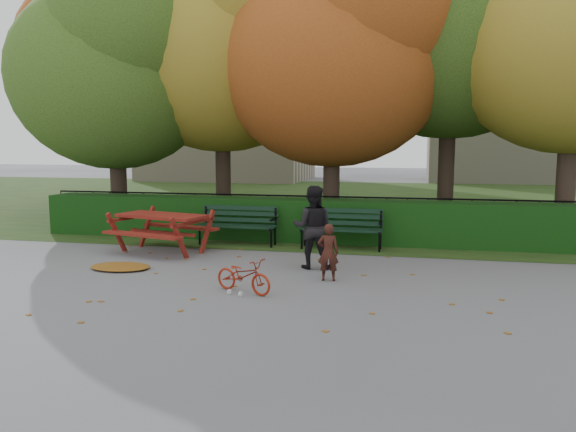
% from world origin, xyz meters
% --- Properties ---
extents(ground, '(90.00, 90.00, 0.00)m').
position_xyz_m(ground, '(0.00, 0.00, 0.00)').
color(ground, slate).
rests_on(ground, ground).
extents(grass_strip, '(90.00, 90.00, 0.00)m').
position_xyz_m(grass_strip, '(0.00, 14.00, 0.01)').
color(grass_strip, '#1D3314').
rests_on(grass_strip, ground).
extents(building_left, '(10.00, 7.00, 15.00)m').
position_xyz_m(building_left, '(-9.00, 26.00, 7.50)').
color(building_left, '#B3A88C').
rests_on(building_left, ground).
extents(building_right, '(9.00, 6.00, 12.00)m').
position_xyz_m(building_right, '(8.00, 28.00, 6.00)').
color(building_right, '#B3A88C').
rests_on(building_right, ground).
extents(hedge, '(13.00, 0.90, 1.00)m').
position_xyz_m(hedge, '(0.00, 4.50, 0.50)').
color(hedge, black).
rests_on(hedge, ground).
extents(iron_fence, '(14.00, 0.04, 1.02)m').
position_xyz_m(iron_fence, '(0.00, 5.30, 0.54)').
color(iron_fence, black).
rests_on(iron_fence, ground).
extents(tree_a, '(5.88, 5.60, 7.48)m').
position_xyz_m(tree_a, '(-5.19, 5.58, 4.52)').
color(tree_a, '#30241C').
rests_on(tree_a, ground).
extents(tree_b, '(6.72, 6.40, 8.79)m').
position_xyz_m(tree_b, '(-2.44, 6.75, 5.40)').
color(tree_b, '#30241C').
rests_on(tree_b, ground).
extents(tree_c, '(6.30, 6.00, 8.00)m').
position_xyz_m(tree_c, '(0.83, 5.96, 4.82)').
color(tree_c, '#30241C').
rests_on(tree_c, ground).
extents(tree_d, '(7.14, 6.80, 9.58)m').
position_xyz_m(tree_d, '(3.88, 7.23, 5.98)').
color(tree_d, '#30241C').
rests_on(tree_d, ground).
extents(tree_f, '(6.93, 6.60, 9.19)m').
position_xyz_m(tree_f, '(-7.13, 9.24, 5.69)').
color(tree_f, '#30241C').
rests_on(tree_f, ground).
extents(bench_left, '(1.80, 0.57, 0.88)m').
position_xyz_m(bench_left, '(-1.30, 3.70, 0.52)').
color(bench_left, black).
rests_on(bench_left, ground).
extents(bench_right, '(1.80, 0.57, 0.88)m').
position_xyz_m(bench_right, '(1.10, 3.70, 0.52)').
color(bench_right, black).
rests_on(bench_right, ground).
extents(picnic_table, '(2.25, 1.98, 0.94)m').
position_xyz_m(picnic_table, '(-2.61, 2.43, 0.64)').
color(picnic_table, maroon).
rests_on(picnic_table, ground).
extents(leaf_pile, '(1.15, 0.81, 0.08)m').
position_xyz_m(leaf_pile, '(-2.69, 0.77, 0.04)').
color(leaf_pile, brown).
rests_on(leaf_pile, ground).
extents(leaf_scatter, '(9.00, 5.70, 0.01)m').
position_xyz_m(leaf_scatter, '(0.00, 0.30, 0.01)').
color(leaf_scatter, brown).
rests_on(leaf_scatter, ground).
extents(child, '(0.38, 0.27, 0.98)m').
position_xyz_m(child, '(1.24, 0.71, 0.49)').
color(child, '#3A1912').
rests_on(child, ground).
extents(adult, '(0.79, 0.64, 1.55)m').
position_xyz_m(adult, '(0.81, 1.61, 0.78)').
color(adult, black).
rests_on(adult, ground).
extents(bicycle, '(1.11, 0.73, 0.55)m').
position_xyz_m(bicycle, '(0.06, -0.35, 0.28)').
color(bicycle, maroon).
rests_on(bicycle, ground).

